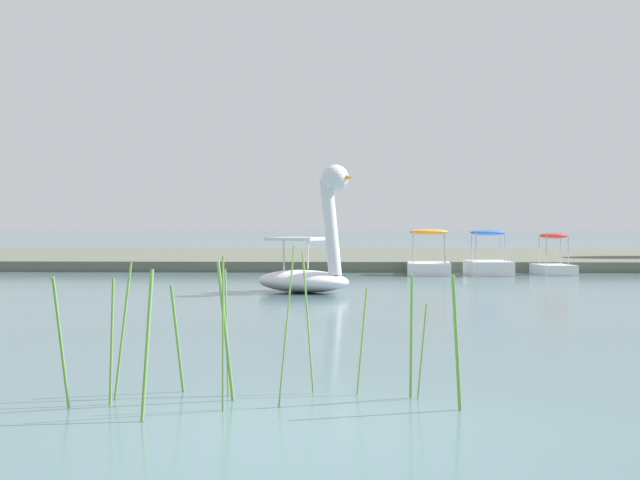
# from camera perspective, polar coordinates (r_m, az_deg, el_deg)

# --- Properties ---
(ground_plane) EXTENTS (639.93, 639.93, 0.00)m
(ground_plane) POSITION_cam_1_polar(r_m,az_deg,el_deg) (7.90, -1.33, -11.70)
(ground_plane) COLOR slate
(shore_bank_far) EXTENTS (132.32, 20.46, 0.39)m
(shore_bank_far) POSITION_cam_1_polar(r_m,az_deg,el_deg) (43.92, 1.60, -1.08)
(shore_bank_far) COLOR #5B6051
(shore_bank_far) RESTS_ON ground_plane
(swan_boat) EXTENTS (3.01, 2.60, 3.25)m
(swan_boat) POSITION_cam_1_polar(r_m,az_deg,el_deg) (23.68, -0.68, -1.41)
(swan_boat) COLOR white
(swan_boat) RESTS_ON ground_plane
(pedal_boat_orange) EXTENTS (1.62, 2.46, 1.59)m
(pedal_boat_orange) POSITION_cam_1_polar(r_m,az_deg,el_deg) (32.47, 6.71, -1.36)
(pedal_boat_orange) COLOR white
(pedal_boat_orange) RESTS_ON ground_plane
(pedal_boat_blue) EXTENTS (1.48, 2.35, 1.57)m
(pedal_boat_blue) POSITION_cam_1_polar(r_m,az_deg,el_deg) (32.51, 10.29, -1.39)
(pedal_boat_blue) COLOR white
(pedal_boat_blue) RESTS_ON ground_plane
(pedal_boat_red) EXTENTS (1.33, 2.02, 1.46)m
(pedal_boat_red) POSITION_cam_1_polar(r_m,az_deg,el_deg) (33.33, 14.16, -1.34)
(pedal_boat_red) COLOR white
(pedal_boat_red) RESTS_ON ground_plane
(reed_clump_foreground) EXTENTS (3.79, 1.60, 1.53)m
(reed_clump_foreground) POSITION_cam_1_polar(r_m,az_deg,el_deg) (9.00, -4.53, -5.97)
(reed_clump_foreground) COLOR #669942
(reed_clump_foreground) RESTS_ON ground_plane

